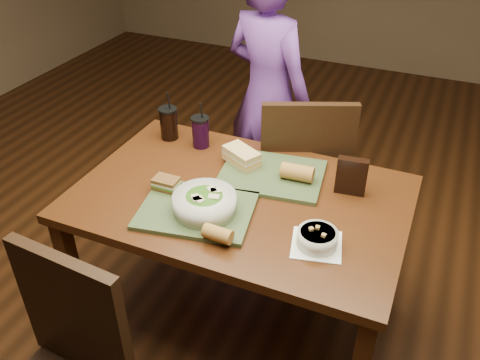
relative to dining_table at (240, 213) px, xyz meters
The scene contains 15 objects.
ground 0.66m from the dining_table, ahead, with size 6.00×6.00×0.00m, color #381C0B.
dining_table is the anchor object (origin of this frame).
chair_far 0.57m from the dining_table, 75.26° to the left, with size 0.55×0.57×0.98m.
diner 0.96m from the dining_table, 104.17° to the left, with size 0.54×0.36×1.49m, color #67338E.
tray_near 0.22m from the dining_table, 121.79° to the right, with size 0.42×0.32×0.02m, color #3A4A2A.
tray_far 0.21m from the dining_table, 67.90° to the left, with size 0.42×0.32×0.02m, color #3A4A2A.
salad_bowl 0.24m from the dining_table, 112.44° to the right, with size 0.24×0.24×0.08m.
soup_bowl 0.42m from the dining_table, 25.24° to the right, with size 0.21×0.21×0.07m.
sandwich_near 0.32m from the dining_table, 160.07° to the right, with size 0.10×0.07×0.05m.
sandwich_far 0.25m from the dining_table, 111.60° to the left, with size 0.18×0.15×0.06m.
baguette_near 0.33m from the dining_table, 81.29° to the right, with size 0.05×0.05×0.10m, color #AD7533.
baguette_far 0.28m from the dining_table, 42.97° to the left, with size 0.07×0.07×0.13m, color #AD7533.
cup_cola 0.59m from the dining_table, 149.00° to the left, with size 0.09×0.09×0.24m.
cup_berry 0.45m from the dining_table, 138.17° to the left, with size 0.08×0.08×0.22m.
chip_bag 0.47m from the dining_table, 25.23° to the left, with size 0.12×0.04×0.16m, color black.
Camera 1 is at (0.65, -1.50, 1.92)m, focal length 38.00 mm.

